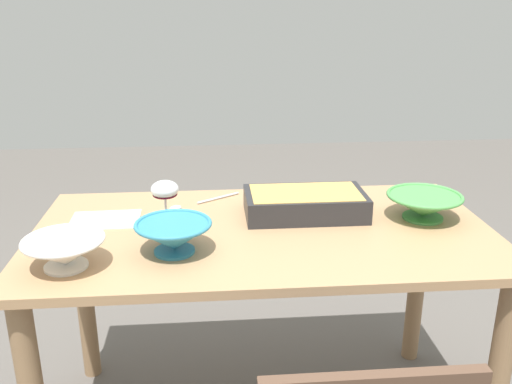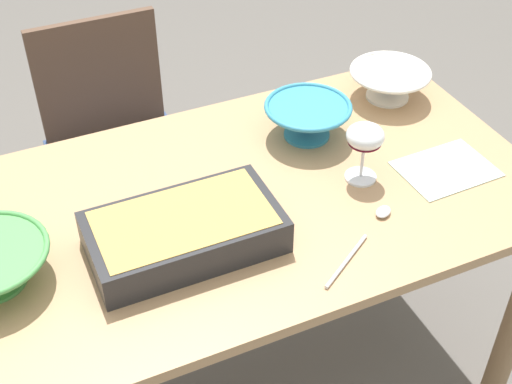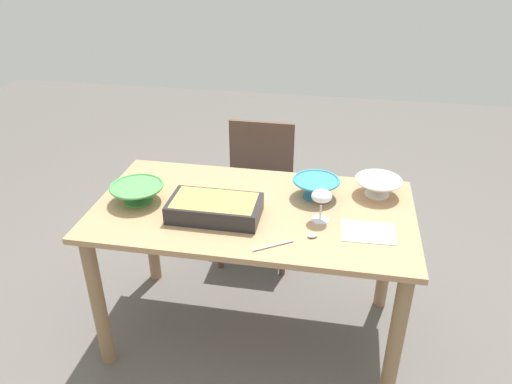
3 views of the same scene
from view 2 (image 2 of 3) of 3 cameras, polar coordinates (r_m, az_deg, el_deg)
dining_table at (r=1.69m, az=-1.83°, el=-3.68°), size 1.44×0.77×0.75m
chair at (r=2.33m, az=-11.32°, el=4.19°), size 0.42×0.39×0.83m
wine_glass at (r=1.62m, az=8.75°, el=4.17°), size 0.09×0.09×0.15m
casserole_dish at (r=1.47m, az=-5.79°, el=-3.11°), size 0.40×0.22×0.08m
mixing_bowl at (r=1.97m, az=10.66°, el=8.69°), size 0.22×0.22×0.09m
small_bowl at (r=1.78m, az=4.17°, el=5.92°), size 0.22×0.22×0.09m
serving_spoon at (r=1.54m, az=9.16°, el=-2.99°), size 0.25×0.17×0.01m
napkin at (r=1.75m, az=15.03°, el=1.80°), size 0.23×0.17×0.00m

